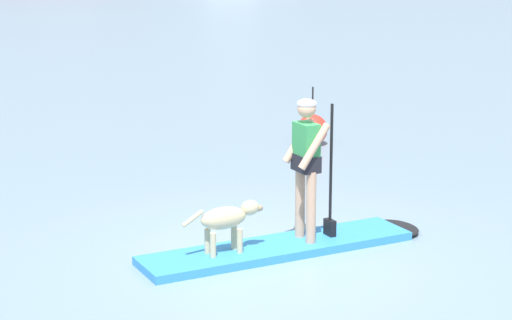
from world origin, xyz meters
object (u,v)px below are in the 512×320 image
(paddleboard, at_px, (294,245))
(dog, at_px, (227,219))
(person_paddler, at_px, (307,159))
(marker_buoy, at_px, (312,130))

(paddleboard, height_order, dog, dog)
(paddleboard, xyz_separation_m, dog, (-0.87, -0.19, 0.45))
(paddleboard, bearing_deg, person_paddler, 12.32)
(paddleboard, xyz_separation_m, marker_buoy, (2.03, 5.46, 0.23))
(marker_buoy, bearing_deg, paddleboard, -110.40)
(paddleboard, height_order, person_paddler, person_paddler)
(person_paddler, bearing_deg, dog, -167.68)
(paddleboard, relative_size, marker_buoy, 3.54)
(person_paddler, height_order, dog, person_paddler)
(paddleboard, height_order, marker_buoy, marker_buoy)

